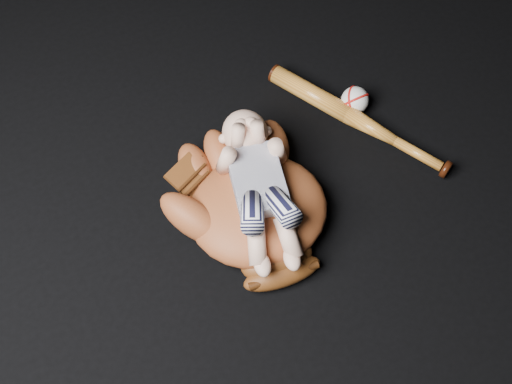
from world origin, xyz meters
TOP-DOWN VIEW (x-y plane):
  - baseball_glove at (-0.09, -0.07)m, footprint 0.41×0.45m
  - newborn_baby at (-0.08, -0.07)m, footprint 0.25×0.39m
  - baseball_bat at (0.24, 0.05)m, footprint 0.25×0.45m
  - baseball at (0.25, 0.10)m, footprint 0.08×0.08m

SIDE VIEW (x-z plane):
  - baseball_bat at x=0.24m, z-range 0.00..0.04m
  - baseball at x=0.25m, z-range 0.00..0.07m
  - baseball_glove at x=-0.09m, z-range 0.00..0.13m
  - newborn_baby at x=-0.08m, z-range 0.05..0.19m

